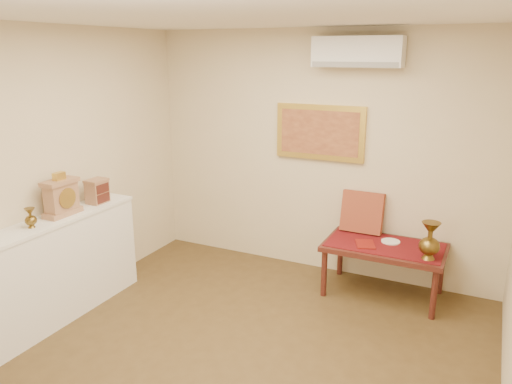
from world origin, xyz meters
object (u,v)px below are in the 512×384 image
Objects in this scene: mantel_clock at (62,197)px; low_table at (384,251)px; wooden_chest at (97,191)px; brass_urn_tall at (430,237)px; display_ledge at (49,272)px.

low_table is at bearing 31.68° from mantel_clock.
wooden_chest is (0.02, 0.44, -0.05)m from mantel_clock.
brass_urn_tall is 1.08× the size of mantel_clock.
mantel_clock reaches higher than wooden_chest.
mantel_clock is at bearing -91.97° from wooden_chest.
display_ledge is at bearing -92.08° from wooden_chest.
wooden_chest reaches higher than brass_urn_tall.
display_ledge is (-3.12, -1.70, -0.29)m from brass_urn_tall.
mantel_clock is 0.44m from wooden_chest.
display_ledge is 8.28× the size of wooden_chest.
brass_urn_tall is at bearing 28.54° from display_ledge.
low_table is (2.65, 1.20, -0.62)m from wooden_chest.
brass_urn_tall reaches higher than display_ledge.
mantel_clock reaches higher than low_table.
mantel_clock is (-3.11, -1.46, 0.37)m from brass_urn_tall.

